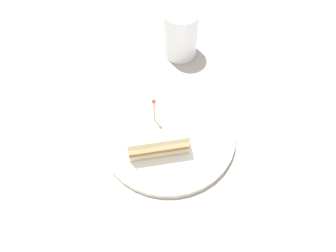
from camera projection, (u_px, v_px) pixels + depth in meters
ground_plane at (168, 139)px, 67.61cm from camera, size 119.80×119.80×2.00cm
plate at (168, 134)px, 66.23cm from camera, size 24.48×24.48×1.30cm
sandwich_half_center at (155, 129)px, 62.91cm from camera, size 13.02×13.35×10.88cm
drink_glass at (180, 35)px, 74.75cm from camera, size 7.21×7.21×10.60cm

